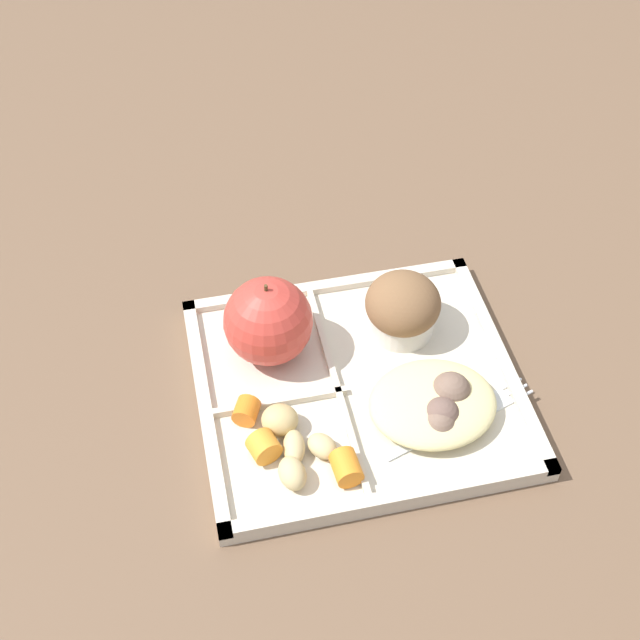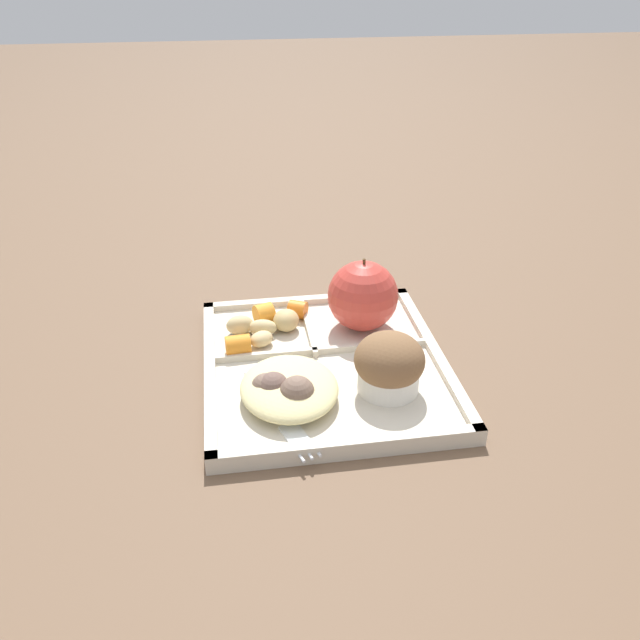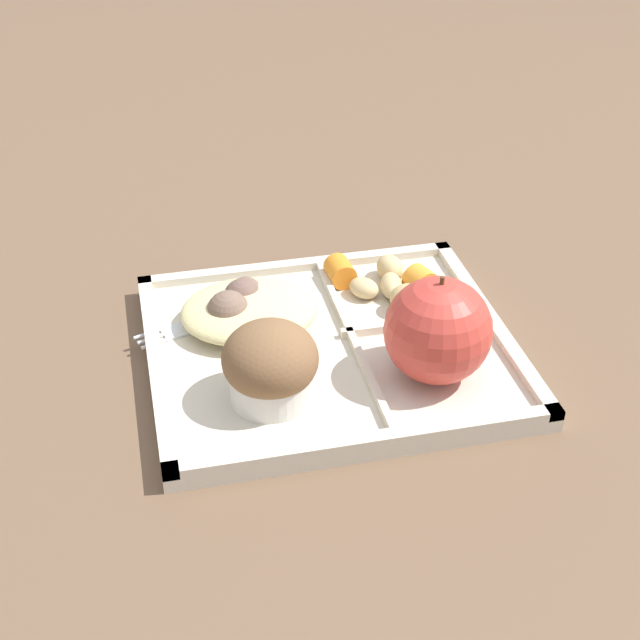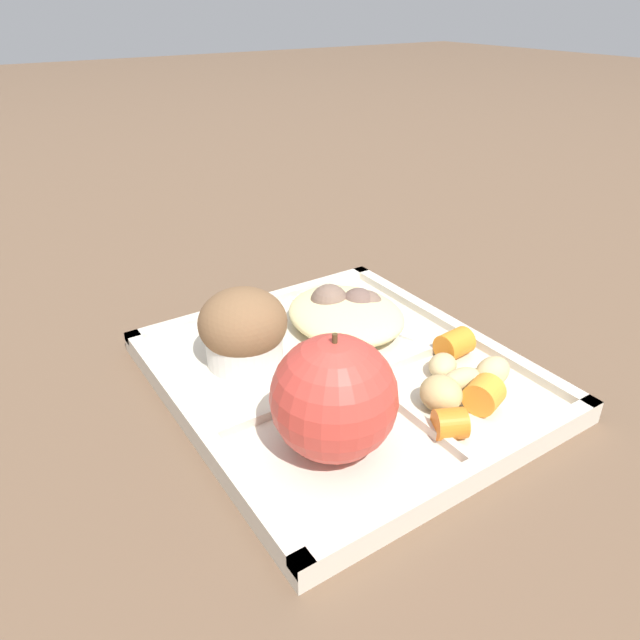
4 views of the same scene
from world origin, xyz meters
name	(u,v)px [view 4 (image 4 of 4)]	position (x,y,z in m)	size (l,w,h in m)	color
ground	(341,383)	(0.00, 0.00, 0.00)	(6.00, 6.00, 0.00)	brown
lunch_tray	(342,377)	(0.00, 0.00, 0.01)	(0.31, 0.28, 0.02)	beige
green_apple	(334,398)	(-0.07, 0.06, 0.06)	(0.09, 0.09, 0.09)	#C63D33
bran_muffin	(243,329)	(0.06, 0.06, 0.04)	(0.08, 0.08, 0.07)	silver
carrot_slice_large	(450,424)	(-0.11, -0.02, 0.02)	(0.02, 0.02, 0.02)	orange
carrot_slice_near_corner	(454,344)	(-0.03, -0.10, 0.02)	(0.02, 0.02, 0.03)	orange
carrot_slice_tilted	(484,395)	(-0.10, -0.06, 0.03)	(0.03, 0.03, 0.02)	orange
potato_chunk_golden	(443,365)	(-0.05, -0.07, 0.02)	(0.03, 0.02, 0.02)	tan
potato_chunk_wedge	(441,394)	(-0.08, -0.04, 0.03)	(0.03, 0.03, 0.03)	tan
potato_chunk_small	(493,371)	(-0.08, -0.09, 0.02)	(0.03, 0.02, 0.02)	tan
potato_chunk_browned	(462,380)	(-0.07, -0.07, 0.02)	(0.04, 0.02, 0.02)	tan
egg_noodle_pile	(346,315)	(0.06, -0.05, 0.03)	(0.12, 0.10, 0.03)	beige
meatball_side	(367,306)	(0.06, -0.07, 0.03)	(0.03, 0.03, 0.03)	#755B4C
meatball_back	(329,303)	(0.08, -0.04, 0.03)	(0.04, 0.04, 0.04)	#755B4C
meatball_center	(358,305)	(0.06, -0.06, 0.03)	(0.03, 0.03, 0.03)	brown
plastic_fork	(337,310)	(0.09, -0.06, 0.01)	(0.16, 0.07, 0.00)	silver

